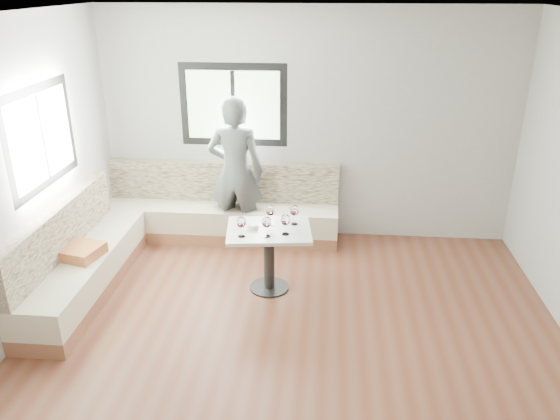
# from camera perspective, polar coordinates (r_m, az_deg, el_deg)

# --- Properties ---
(room) EXTENTS (5.01, 5.01, 2.81)m
(room) POSITION_cam_1_polar(r_m,az_deg,el_deg) (4.36, 0.55, 1.01)
(room) COLOR brown
(room) RESTS_ON ground
(banquette) EXTENTS (2.90, 2.80, 0.95)m
(banquette) POSITION_cam_1_polar(r_m,az_deg,el_deg) (6.47, -11.81, -2.33)
(banquette) COLOR #955F43
(banquette) RESTS_ON ground
(table) EXTENTS (0.92, 0.76, 0.70)m
(table) POSITION_cam_1_polar(r_m,az_deg,el_deg) (5.64, -1.16, -3.59)
(table) COLOR black
(table) RESTS_ON ground
(person) EXTENTS (0.69, 0.47, 1.83)m
(person) POSITION_cam_1_polar(r_m,az_deg,el_deg) (6.57, -4.65, 3.98)
(person) COLOR #4D5253
(person) RESTS_ON ground
(olive_ramekin) EXTENTS (0.11, 0.11, 0.05)m
(olive_ramekin) POSITION_cam_1_polar(r_m,az_deg,el_deg) (5.58, -2.87, -1.68)
(olive_ramekin) COLOR white
(olive_ramekin) RESTS_ON table
(wine_glass_a) EXTENTS (0.10, 0.10, 0.21)m
(wine_glass_a) POSITION_cam_1_polar(r_m,az_deg,el_deg) (5.35, -4.07, -1.35)
(wine_glass_a) COLOR white
(wine_glass_a) RESTS_ON table
(wine_glass_b) EXTENTS (0.10, 0.10, 0.21)m
(wine_glass_b) POSITION_cam_1_polar(r_m,az_deg,el_deg) (5.34, -1.41, -1.34)
(wine_glass_b) COLOR white
(wine_glass_b) RESTS_ON table
(wine_glass_c) EXTENTS (0.10, 0.10, 0.21)m
(wine_glass_c) POSITION_cam_1_polar(r_m,az_deg,el_deg) (5.38, 0.58, -1.12)
(wine_glass_c) COLOR white
(wine_glass_c) RESTS_ON table
(wine_glass_d) EXTENTS (0.10, 0.10, 0.21)m
(wine_glass_d) POSITION_cam_1_polar(r_m,az_deg,el_deg) (5.61, -1.02, -0.12)
(wine_glass_d) COLOR white
(wine_glass_d) RESTS_ON table
(wine_glass_e) EXTENTS (0.10, 0.10, 0.21)m
(wine_glass_e) POSITION_cam_1_polar(r_m,az_deg,el_deg) (5.61, 1.53, -0.11)
(wine_glass_e) COLOR white
(wine_glass_e) RESTS_ON table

